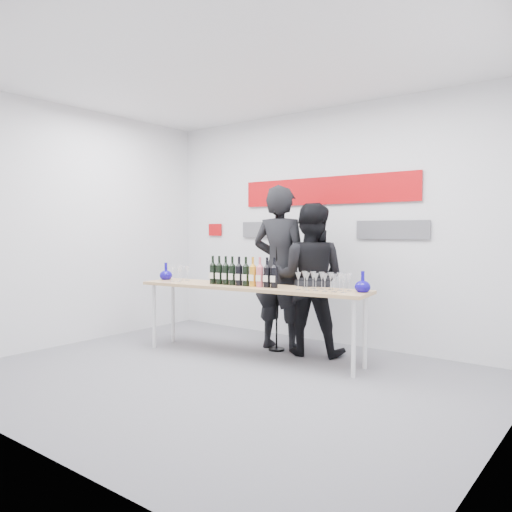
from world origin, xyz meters
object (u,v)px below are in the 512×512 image
(tasting_table, at_px, (251,291))
(presenter_right, at_px, (310,279))
(mic_stand, at_px, (276,308))
(presenter_left, at_px, (280,268))

(tasting_table, bearing_deg, presenter_right, 43.46)
(presenter_right, bearing_deg, tasting_table, 32.50)
(mic_stand, bearing_deg, presenter_right, 17.30)
(tasting_table, xyz_separation_m, presenter_left, (0.03, 0.55, 0.23))
(presenter_left, relative_size, presenter_right, 1.13)
(tasting_table, relative_size, presenter_left, 1.40)
(presenter_left, relative_size, mic_stand, 1.18)
(presenter_left, bearing_deg, presenter_right, 171.72)
(presenter_left, bearing_deg, tasting_table, 79.02)
(presenter_right, distance_m, mic_stand, 0.55)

